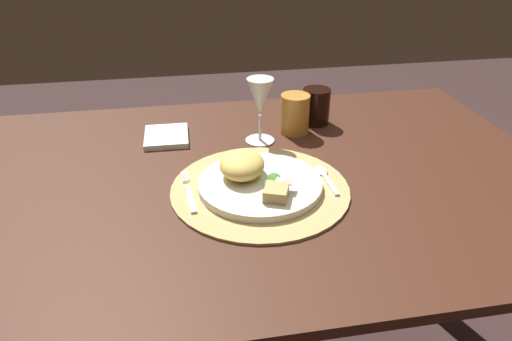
% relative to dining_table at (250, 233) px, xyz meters
% --- Properties ---
extents(dining_table, '(1.43, 0.91, 0.73)m').
position_rel_dining_table_xyz_m(dining_table, '(0.00, 0.00, 0.00)').
color(dining_table, '#402115').
rests_on(dining_table, ground).
extents(placemat, '(0.38, 0.38, 0.01)m').
position_rel_dining_table_xyz_m(placemat, '(0.01, -0.07, 0.17)').
color(placemat, tan).
rests_on(placemat, dining_table).
extents(dinner_plate, '(0.26, 0.26, 0.02)m').
position_rel_dining_table_xyz_m(dinner_plate, '(0.01, -0.07, 0.18)').
color(dinner_plate, silver).
rests_on(dinner_plate, placemat).
extents(pasta_serving, '(0.12, 0.13, 0.05)m').
position_rel_dining_table_xyz_m(pasta_serving, '(-0.02, -0.04, 0.21)').
color(pasta_serving, '#E6CB5E').
rests_on(pasta_serving, dinner_plate).
extents(salad_greens, '(0.06, 0.07, 0.03)m').
position_rel_dining_table_xyz_m(salad_greens, '(0.04, -0.09, 0.19)').
color(salad_greens, '#3A5E1F').
rests_on(salad_greens, dinner_plate).
extents(bread_piece, '(0.06, 0.06, 0.02)m').
position_rel_dining_table_xyz_m(bread_piece, '(0.03, -0.14, 0.20)').
color(bread_piece, tan).
rests_on(bread_piece, dinner_plate).
extents(fork, '(0.03, 0.17, 0.00)m').
position_rel_dining_table_xyz_m(fork, '(-0.14, -0.07, 0.17)').
color(fork, silver).
rests_on(fork, placemat).
extents(spoon, '(0.03, 0.13, 0.01)m').
position_rel_dining_table_xyz_m(spoon, '(0.16, -0.04, 0.17)').
color(spoon, silver).
rests_on(spoon, placemat).
extents(napkin, '(0.11, 0.13, 0.01)m').
position_rel_dining_table_xyz_m(napkin, '(-0.18, 0.22, 0.17)').
color(napkin, white).
rests_on(napkin, dining_table).
extents(wine_glass, '(0.07, 0.07, 0.17)m').
position_rel_dining_table_xyz_m(wine_glass, '(0.05, 0.17, 0.28)').
color(wine_glass, silver).
rests_on(wine_glass, dining_table).
extents(amber_tumbler, '(0.08, 0.08, 0.10)m').
position_rel_dining_table_xyz_m(amber_tumbler, '(0.15, 0.21, 0.22)').
color(amber_tumbler, '#C58534').
rests_on(amber_tumbler, dining_table).
extents(dark_tumbler, '(0.08, 0.08, 0.10)m').
position_rel_dining_table_xyz_m(dark_tumbler, '(0.23, 0.25, 0.21)').
color(dark_tumbler, black).
rests_on(dark_tumbler, dining_table).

